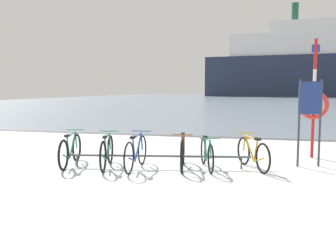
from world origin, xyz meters
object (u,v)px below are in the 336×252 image
object	(u,v)px
bicycle_1	(107,152)
bicycle_3	(183,152)
bicycle_0	(70,150)
rescue_post	(314,102)
info_sign	(310,108)
bicycle_2	(136,153)
ferry_ship	(331,65)
bicycle_4	(207,154)
bicycle_5	(253,153)

from	to	relation	value
bicycle_1	bicycle_3	size ratio (longest dim) A/B	0.96
bicycle_0	rescue_post	bearing A→B (deg)	24.47
bicycle_3	info_sign	xyz separation A→B (m)	(2.81, 0.93, 1.00)
bicycle_2	ferry_ship	bearing A→B (deg)	78.59
rescue_post	bicycle_4	bearing A→B (deg)	-139.75
bicycle_4	bicycle_0	bearing A→B (deg)	-171.54
bicycle_1	info_sign	world-z (taller)	info_sign
bicycle_2	rescue_post	world-z (taller)	rescue_post
bicycle_2	info_sign	world-z (taller)	info_sign
bicycle_2	info_sign	bearing A→B (deg)	18.57
bicycle_3	bicycle_5	xyz separation A→B (m)	(1.55, 0.34, -0.02)
bicycle_0	bicycle_2	bearing A→B (deg)	1.61
bicycle_4	rescue_post	distance (m)	3.43
bicycle_3	bicycle_0	bearing A→B (deg)	-171.45
bicycle_2	bicycle_5	distance (m)	2.64
info_sign	rescue_post	distance (m)	1.27
bicycle_0	bicycle_4	size ratio (longest dim) A/B	1.07
bicycle_1	bicycle_4	distance (m)	2.29
ferry_ship	info_sign	bearing A→B (deg)	-99.02
bicycle_0	bicycle_4	distance (m)	3.20
info_sign	bicycle_1	bearing A→B (deg)	-163.50
bicycle_1	info_sign	size ratio (longest dim) A/B	0.81
bicycle_5	info_sign	world-z (taller)	info_sign
bicycle_2	bicycle_4	world-z (taller)	bicycle_2
bicycle_4	ferry_ship	xyz separation A→B (m)	(15.33, 83.20, 6.79)
bicycle_5	info_sign	xyz separation A→B (m)	(1.25, 0.60, 1.02)
ferry_ship	rescue_post	bearing A→B (deg)	-99.00
bicycle_4	rescue_post	bearing A→B (deg)	40.25
bicycle_0	bicycle_2	size ratio (longest dim) A/B	0.99
bicycle_3	info_sign	world-z (taller)	info_sign
bicycle_0	bicycle_1	xyz separation A→B (m)	(0.93, -0.01, -0.00)
bicycle_4	bicycle_5	xyz separation A→B (m)	(1.01, 0.26, 0.01)
info_sign	rescue_post	xyz separation A→B (m)	(0.22, 1.25, 0.09)
info_sign	rescue_post	size ratio (longest dim) A/B	0.66
bicycle_2	info_sign	distance (m)	4.14
bicycle_2	info_sign	xyz separation A→B (m)	(3.81, 1.28, 1.00)
ferry_ship	bicycle_2	bearing A→B (deg)	-101.41
bicycle_5	info_sign	bearing A→B (deg)	25.43
bicycle_0	bicycle_2	xyz separation A→B (m)	(1.62, 0.05, 0.01)
bicycle_4	bicycle_5	bearing A→B (deg)	14.36
bicycle_3	ferry_ship	world-z (taller)	ferry_ship
bicycle_0	bicycle_3	size ratio (longest dim) A/B	1.03
bicycle_0	bicycle_1	world-z (taller)	same
bicycle_3	ferry_ship	size ratio (longest dim) A/B	0.03
bicycle_0	bicycle_1	distance (m)	0.93
bicycle_0	bicycle_1	bearing A→B (deg)	-0.48
bicycle_4	info_sign	xyz separation A→B (m)	(2.26, 0.85, 1.03)
info_sign	rescue_post	bearing A→B (deg)	79.98
bicycle_2	bicycle_1	bearing A→B (deg)	-175.57
bicycle_2	ferry_ship	size ratio (longest dim) A/B	0.03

